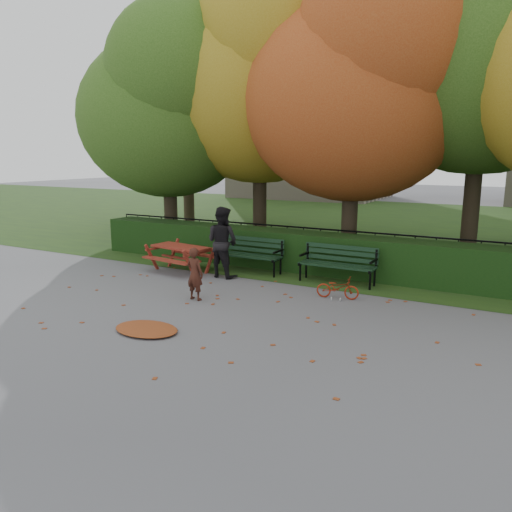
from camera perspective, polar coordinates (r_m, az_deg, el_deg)
The scene contains 18 objects.
ground at distance 9.25m, azimuth -5.12°, elevation -7.28°, with size 90.00×90.00×0.00m, color slate.
grass_strip at distance 22.00m, azimuth 15.74°, elevation 3.33°, with size 90.00×90.00×0.00m, color #1F3816.
building_left at distance 36.32m, azimuth 6.50°, elevation 18.61°, with size 10.00×7.00×15.00m, color gray.
hedge at distance 12.97m, azimuth 6.02°, elevation 0.46°, with size 13.00×0.90×1.00m, color black.
iron_fence at distance 13.69m, azimuth 7.33°, elevation 1.17°, with size 14.00×0.04×1.02m.
tree_a at distance 16.41m, azimuth -9.74°, elevation 16.77°, with size 5.88×5.60×7.48m.
tree_b at distance 16.00m, azimuth 1.18°, elevation 20.25°, with size 6.72×6.40×8.79m.
tree_c at distance 13.94m, azimuth 12.24°, elevation 18.90°, with size 6.30×6.00×8.00m.
tree_d at distance 14.81m, azimuth 26.28°, elevation 22.12°, with size 7.14×6.80×9.58m.
tree_f at distance 20.60m, azimuth -7.63°, elevation 19.00°, with size 6.93×6.60×9.19m.
bench_left at distance 12.83m, azimuth -0.73°, elevation 0.49°, with size 1.80×0.57×0.88m.
bench_right at distance 11.85m, azimuth 9.40°, elevation -0.59°, with size 1.80×0.57×0.88m.
picnic_table at distance 12.99m, azimuth -8.59°, elevation 0.50°, with size 1.71×1.45×0.76m.
leaf_pile at distance 8.84m, azimuth -12.41°, elevation -8.13°, with size 1.19×0.82×0.08m, color brown.
leaf_scatter at distance 9.49m, azimuth -4.10°, elevation -6.74°, with size 9.00×5.70×0.01m, color brown, non-canonical shape.
child at distance 10.39m, azimuth -7.00°, elevation -2.04°, with size 0.40×0.27×1.11m, color #3F1D14.
adult at distance 12.25m, azimuth -3.87°, elevation 1.61°, with size 0.85×0.66×1.74m, color black.
bicycle at distance 10.62m, azimuth 9.31°, elevation -3.59°, with size 0.31×0.89×0.47m, color maroon.
Camera 1 is at (4.94, -7.24, 2.97)m, focal length 35.00 mm.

